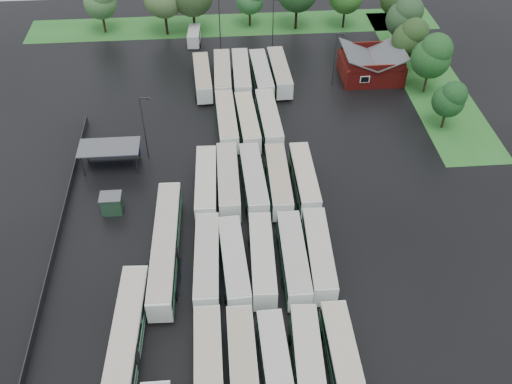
{
  "coord_description": "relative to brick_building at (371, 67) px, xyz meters",
  "views": [
    {
      "loc": [
        -2.29,
        -41.31,
        50.05
      ],
      "look_at": [
        2.0,
        12.0,
        2.5
      ],
      "focal_mm": 40.0,
      "sensor_mm": 36.0,
      "label": 1
    }
  ],
  "objects": [
    {
      "name": "bus_r2c4",
      "position": [
        -15.7,
        -41.28,
        0.04
      ],
      "size": [
        3.17,
        12.54,
        3.46
      ],
      "rotation": [
        0.0,
        0.0,
        -0.04
      ],
      "color": "white",
      "rests_on": "ground"
    },
    {
      "name": "bus_r5c4",
      "position": [
        -15.62,
        -0.44,
        0.06
      ],
      "size": [
        3.05,
        12.65,
        3.5
      ],
      "rotation": [
        0.0,
        0.0,
        0.03
      ],
      "color": "white",
      "rests_on": "ground"
    },
    {
      "name": "tree_east_1",
      "position": [
        7.89,
        -5.51,
        4.83
      ],
      "size": [
        6.28,
        6.28,
        10.4
      ],
      "color": "#3A2A1D",
      "rests_on": "ground"
    },
    {
      "name": "bus_r5c1",
      "position": [
        -25.13,
        -0.66,
        0.06
      ],
      "size": [
        2.86,
        12.64,
        3.51
      ],
      "rotation": [
        0.0,
        0.0,
        -0.01
      ],
      "color": "white",
      "rests_on": "ground"
    },
    {
      "name": "artic_bus_west_c",
      "position": [
        -36.47,
        -52.11,
        0.08
      ],
      "size": [
        3.6,
        19.05,
        3.51
      ],
      "rotation": [
        0.0,
        0.0,
        -0.05
      ],
      "color": "white",
      "rests_on": "ground"
    },
    {
      "name": "lamp_post_ne",
      "position": [
        -6.78,
        -2.06,
        3.52
      ],
      "size": [
        1.43,
        0.28,
        9.27
      ],
      "color": "#2D2D30",
      "rests_on": "ground"
    },
    {
      "name": "artic_bus_west_b",
      "position": [
        -33.06,
        -38.68,
        0.09
      ],
      "size": [
        3.25,
        19.11,
        3.53
      ],
      "rotation": [
        0.0,
        0.0,
        -0.03
      ],
      "color": "white",
      "rests_on": "ground"
    },
    {
      "name": "bus_r1c4",
      "position": [
        -15.58,
        -55.05,
        0.02
      ],
      "size": [
        2.65,
        12.31,
        3.42
      ],
      "rotation": [
        0.0,
        0.0,
        -0.0
      ],
      "color": "white",
      "rests_on": "ground"
    },
    {
      "name": "bus_r3c1",
      "position": [
        -25.37,
        -27.62,
        0.08
      ],
      "size": [
        2.78,
        12.71,
        3.53
      ],
      "rotation": [
        0.0,
        0.0,
        -0.01
      ],
      "color": "white",
      "rests_on": "ground"
    },
    {
      "name": "bus_r1c0",
      "position": [
        -28.4,
        -54.84,
        0.07
      ],
      "size": [
        2.73,
        12.63,
        3.51
      ],
      "rotation": [
        0.0,
        0.0,
        0.0
      ],
      "color": "white",
      "rests_on": "ground"
    },
    {
      "name": "bus_r1c3",
      "position": [
        -18.99,
        -55.3,
        0.04
      ],
      "size": [
        3.27,
        12.55,
        3.46
      ],
      "rotation": [
        0.0,
        0.0,
        -0.05
      ],
      "color": "white",
      "rests_on": "ground"
    },
    {
      "name": "tree_east_2",
      "position": [
        6.59,
        1.72,
        4.33
      ],
      "size": [
        5.83,
        5.82,
        9.64
      ],
      "color": "black",
      "rests_on": "ground"
    },
    {
      "name": "bus_r2c1",
      "position": [
        -25.35,
        -41.71,
        -0.0
      ],
      "size": [
        3.21,
        12.3,
        3.39
      ],
      "rotation": [
        0.0,
        0.0,
        0.05
      ],
      "color": "white",
      "rests_on": "ground"
    },
    {
      "name": "tree_north_0",
      "position": [
        -46.86,
        20.6,
        4.62
      ],
      "size": [
        6.09,
        6.09,
        10.09
      ],
      "color": "#372414",
      "rests_on": "ground"
    },
    {
      "name": "brick_building",
      "position": [
        0.0,
        0.0,
        0.0
      ],
      "size": [
        10.07,
        8.6,
        5.39
      ],
      "color": "maroon",
      "rests_on": "ground"
    },
    {
      "name": "bus_r2c0",
      "position": [
        -28.34,
        -41.37,
        0.08
      ],
      "size": [
        3.09,
        12.8,
        3.54
      ],
      "rotation": [
        0.0,
        0.0,
        -0.03
      ],
      "color": "white",
      "rests_on": "ground"
    },
    {
      "name": "bus_r4c1",
      "position": [
        -25.02,
        -14.07,
        0.08
      ],
      "size": [
        3.08,
        12.77,
        3.53
      ],
      "rotation": [
        0.0,
        0.0,
        0.03
      ],
      "color": "white",
      "rests_on": "ground"
    },
    {
      "name": "lamp_post_back_e",
      "position": [
        -15.36,
        12.08,
        3.42
      ],
      "size": [
        1.4,
        0.27,
        9.11
      ],
      "color": "#2D2D30",
      "rests_on": "ground"
    },
    {
      "name": "tree_east_0",
      "position": [
        7.63,
        -15.58,
        3.22
      ],
      "size": [
        4.78,
        4.78,
        7.91
      ],
      "color": "#322719",
      "rests_on": "ground"
    },
    {
      "name": "bus_r5c0",
      "position": [
        -28.45,
        -0.94,
        -0.02
      ],
      "size": [
        3.14,
        12.17,
        3.36
      ],
      "rotation": [
        0.0,
        0.0,
        0.05
      ],
      "color": "white",
      "rests_on": "ground"
    },
    {
      "name": "bus_r3c4",
      "position": [
        -15.42,
        -27.91,
        -0.01
      ],
      "size": [
        2.62,
        12.15,
        3.38
      ],
      "rotation": [
        0.0,
        0.0,
        0.0
      ],
      "color": "white",
      "rests_on": "ground"
    },
    {
      "name": "bus_r3c3",
      "position": [
        -18.84,
        -28.09,
        0.03
      ],
      "size": [
        2.8,
        12.42,
        3.45
      ],
      "rotation": [
        0.0,
        0.0,
        -0.01
      ],
      "color": "white",
      "rests_on": "ground"
    },
    {
      "name": "ground",
      "position": [
        -24.0,
        -42.77,
        -1.87
      ],
      "size": [
        160.0,
        160.0,
        0.0
      ],
      "primitive_type": "plane",
      "color": "black",
      "rests_on": "ground"
    },
    {
      "name": "bus_r1c2",
      "position": [
        -22.04,
        -55.44,
        -0.02
      ],
      "size": [
        2.86,
        12.1,
        3.35
      ],
      "rotation": [
        0.0,
        0.0,
        0.03
      ],
      "color": "white",
      "rests_on": "ground"
    },
    {
      "name": "bus_r5c3",
      "position": [
        -18.74,
        -1.08,
        0.06
      ],
      "size": [
        3.17,
        12.67,
        3.5
      ],
      "rotation": [
        0.0,
        0.0,
        0.04
      ],
      "color": "white",
      "rests_on": "ground"
    },
    {
      "name": "lamp_post_back_w",
      "position": [
        -24.95,
        10.95,
        4.1
      ],
      "size": [
        1.58,
        0.31,
        10.28
      ],
      "color": "#2D2D30",
      "rests_on": "ground"
    },
    {
      "name": "grass_strip_north",
      "position": [
        -22.0,
        22.03,
        -1.86
      ],
      "size": [
        80.0,
        10.0,
        0.01
      ],
      "primitive_type": "cube",
      "color": "#286F25",
      "rests_on": "ground"
    },
    {
      "name": "tree_east_3",
      "position": [
        7.47,
        8.57,
        4.84
      ],
      "size": [
        6.3,
        6.3,
        10.43
      ],
      "color": "#312318",
      "rests_on": "ground"
    },
    {
      "name": "lamp_post_nw",
      "position": [
        -36.24,
        -19.43,
        3.9
      ],
      "size": [
        1.53,
        0.3,
        9.92
      ],
      "color": "#2D2D30",
      "rests_on": "ground"
    },
    {
      "name": "grass_strip_east",
      "position": [
        10.0,
        0.03,
        -1.86
      ],
      "size": [
        10.0,
        50.0,
        0.01
      ],
      "primitive_type": "cube",
      "color": "#286F25",
      "rests_on": "ground"
    },
    {
      "name": "bus_r3c0",
      "position": [
        -28.23,
        -28.01,
        0.05
      ],
      "size": [
        3.02,
        12.61,
        3.49
      ],
      "rotation": [
        0.0,
        0.0,
        -0.03
      ],
      "color": "white",
      "rests_on": "ground"
    },
    {
      "name": "bus_r4c3",
      "position": [
        -18.75,
        -14.18,
        0.08
      ],
      "size": [
        3.13,
        12.81,
        3.54
      ],
      "rotation": [
        0.0,
        0.0,
        0.03
      ],
      "color": "white",
      "rests_on": "ground"
    },
    {
      "name": "utility_hut",
      "position": [
        -40.2,
        -30.17,
        -0.55
      ],
      "size": [
        2.7,
        2.2,
        2.62
      ],
      "color": "#1A3B25",
      "rests_on": "ground"
    },
    {
      "name": "bus_r5c2",
      "position": [
        -22.02,
        -0.72,
        0.08
      ],
      "size": [
        2.87,
        12.76,
        3.54
      ],
      "rotation": [
        0.0,
        0.0,
        -0.01
      ],
      "color": "white",
      "rests_on": "ground"
    },
    {
      "name": "puddle_3",
      "position": [
        -17.71,
        -43.77,
        -1.86
      ],
      "size": [
        5.16,
        5.16,
        0.01
      ],
      "primitive_type": "cylinder",
      "color": "black",
      "rests_on": "ground"
    },
    {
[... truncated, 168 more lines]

